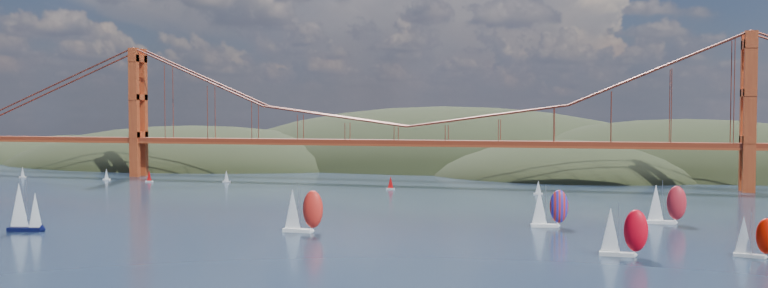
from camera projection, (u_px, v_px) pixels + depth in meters
ground at (132, 284)px, 117.09m from camera, size 1200.00×1200.00×0.00m
headlands at (543, 193)px, 372.84m from camera, size 725.00×225.00×96.00m
bridge at (404, 100)px, 289.35m from camera, size 552.00×12.00×55.00m
sloop_navy at (24, 208)px, 169.71m from camera, size 8.23×5.21×12.29m
racer_0 at (302, 210)px, 168.14m from camera, size 9.40×3.78×10.85m
racer_1 at (622, 231)px, 139.67m from camera, size 8.72×3.51×10.07m
racer_2 at (754, 236)px, 138.31m from camera, size 7.62×4.21×8.54m
racer_3 at (666, 203)px, 181.30m from camera, size 9.32×3.99×10.60m
racer_rwb at (549, 207)px, 176.03m from camera, size 8.96×4.66×10.05m
distant_boat_0 at (23, 172)px, 315.44m from camera, size 3.00×2.00×4.70m
distant_boat_1 at (106, 174)px, 304.38m from camera, size 3.00×2.00×4.70m
distant_boat_2 at (149, 176)px, 294.93m from camera, size 3.00×2.00×4.70m
distant_boat_3 at (226, 176)px, 293.89m from camera, size 3.00×2.00×4.70m
distant_boat_8 at (538, 187)px, 248.21m from camera, size 3.00×2.00×4.70m
distant_boat_9 at (391, 183)px, 265.59m from camera, size 3.00×2.00×4.70m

